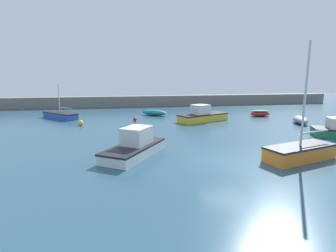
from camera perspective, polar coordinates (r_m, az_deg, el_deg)
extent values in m
cube|color=#284C60|center=(16.54, 11.80, -7.85)|extent=(120.00, 120.00, 0.20)
cube|color=slate|center=(46.64, -3.07, 5.52)|extent=(66.57, 2.56, 1.80)
cube|color=#2D56B7|center=(35.14, -22.39, 2.06)|extent=(4.74, 4.84, 0.62)
cube|color=black|center=(35.10, -22.43, 2.65)|extent=(4.83, 4.94, 0.12)
cylinder|color=silver|center=(34.92, -22.64, 5.50)|extent=(0.10, 0.10, 3.63)
cylinder|color=silver|center=(33.95, -21.37, 3.65)|extent=(1.81, 1.88, 0.08)
ellipsoid|color=teal|center=(35.02, -3.00, 2.94)|extent=(3.49, 2.88, 0.75)
cube|color=yellow|center=(30.84, 7.65, 1.78)|extent=(6.42, 4.46, 0.74)
cube|color=black|center=(30.78, 7.67, 2.57)|extent=(6.55, 4.55, 0.12)
cube|color=silver|center=(30.40, 7.06, 3.50)|extent=(2.29, 2.21, 1.19)
ellipsoid|color=red|center=(36.37, 19.39, 2.54)|extent=(2.72, 1.43, 0.64)
ellipsoid|color=#337238|center=(36.32, 19.43, 3.11)|extent=(2.45, 1.29, 0.24)
cube|color=white|center=(17.35, -7.39, -5.48)|extent=(4.58, 5.45, 0.57)
cube|color=black|center=(17.26, -7.42, -4.38)|extent=(4.67, 5.56, 0.12)
cube|color=silver|center=(17.45, -6.82, -2.26)|extent=(2.34, 2.46, 1.26)
cube|color=orange|center=(18.24, 26.73, -5.37)|extent=(4.99, 2.82, 0.82)
cube|color=black|center=(18.13, 26.85, -3.94)|extent=(5.09, 2.87, 0.12)
cylinder|color=silver|center=(17.66, 27.70, 5.86)|extent=(0.14, 0.14, 6.33)
cylinder|color=silver|center=(18.97, 29.36, -1.11)|extent=(2.45, 0.78, 0.11)
ellipsoid|color=gray|center=(32.42, 26.86, 1.21)|extent=(2.54, 3.61, 0.80)
sphere|color=red|center=(30.83, -7.20, 1.50)|extent=(0.43, 0.43, 0.43)
sphere|color=yellow|center=(29.19, -18.48, 0.64)|extent=(0.56, 0.56, 0.56)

